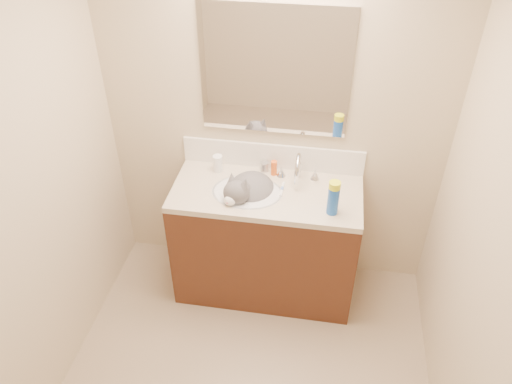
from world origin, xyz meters
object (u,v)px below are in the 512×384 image
(silver_jar, at_px, (264,166))
(spray_can, at_px, (333,200))
(pill_bottle, at_px, (218,163))
(amber_bottle, at_px, (274,168))
(cat, at_px, (249,192))
(vanity_cabinet, at_px, (266,243))
(faucet, at_px, (298,170))
(basin, at_px, (247,200))

(silver_jar, bearing_deg, spray_can, -38.51)
(pill_bottle, height_order, amber_bottle, pill_bottle)
(spray_can, bearing_deg, cat, 164.72)
(vanity_cabinet, distance_m, pill_bottle, 0.64)
(silver_jar, bearing_deg, amber_bottle, -24.98)
(amber_bottle, bearing_deg, cat, -125.27)
(faucet, height_order, silver_jar, faucet)
(basin, height_order, pill_bottle, pill_bottle)
(vanity_cabinet, relative_size, pill_bottle, 10.43)
(basin, xyz_separation_m, pill_bottle, (-0.23, 0.20, 0.13))
(vanity_cabinet, xyz_separation_m, pill_bottle, (-0.35, 0.17, 0.51))
(vanity_cabinet, xyz_separation_m, spray_can, (0.41, -0.15, 0.54))
(vanity_cabinet, height_order, pill_bottle, pill_bottle)
(faucet, xyz_separation_m, amber_bottle, (-0.16, 0.05, -0.04))
(spray_can, bearing_deg, pill_bottle, 157.46)
(amber_bottle, distance_m, spray_can, 0.52)
(faucet, distance_m, spray_can, 0.37)
(pill_bottle, xyz_separation_m, silver_jar, (0.30, 0.05, -0.02))
(spray_can, bearing_deg, silver_jar, 141.49)
(cat, relative_size, spray_can, 2.53)
(cat, bearing_deg, silver_jar, 98.07)
(cat, distance_m, amber_bottle, 0.25)
(faucet, relative_size, cat, 0.60)
(basin, xyz_separation_m, silver_jar, (0.07, 0.25, 0.10))
(cat, height_order, amber_bottle, cat)
(vanity_cabinet, distance_m, cat, 0.44)
(cat, bearing_deg, amber_bottle, 79.58)
(pill_bottle, bearing_deg, amber_bottle, 2.80)
(amber_bottle, height_order, spray_can, spray_can)
(vanity_cabinet, height_order, amber_bottle, amber_bottle)
(silver_jar, distance_m, spray_can, 0.59)
(faucet, xyz_separation_m, pill_bottle, (-0.53, 0.03, -0.03))
(cat, relative_size, amber_bottle, 4.63)
(vanity_cabinet, bearing_deg, basin, -165.96)
(vanity_cabinet, bearing_deg, spray_can, -19.88)
(vanity_cabinet, height_order, faucet, faucet)
(faucet, bearing_deg, pill_bottle, 176.70)
(pill_bottle, distance_m, silver_jar, 0.31)
(vanity_cabinet, bearing_deg, silver_jar, 102.39)
(vanity_cabinet, distance_m, basin, 0.40)
(faucet, height_order, pill_bottle, faucet)
(cat, bearing_deg, basin, -76.60)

